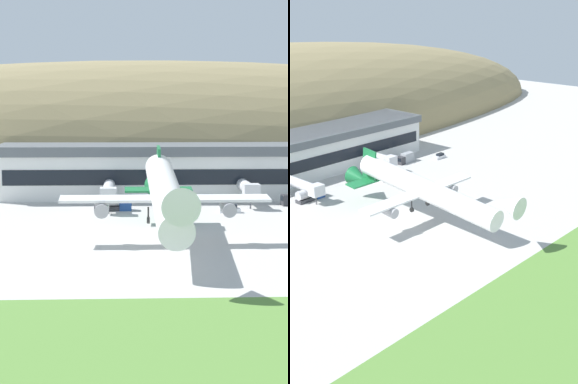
# 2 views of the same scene
# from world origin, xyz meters

# --- Properties ---
(ground_plane) EXTENTS (420.99, 420.99, 0.00)m
(ground_plane) POSITION_xyz_m (0.00, 0.00, 0.00)
(ground_plane) COLOR #B7B5AF
(terminal_building) EXTENTS (81.11, 17.77, 12.59)m
(terminal_building) POSITION_xyz_m (6.52, 47.49, 7.14)
(terminal_building) COLOR white
(terminal_building) RESTS_ON ground_plane
(jetway_0) EXTENTS (3.38, 16.62, 5.43)m
(jetway_0) POSITION_xyz_m (-7.68, 29.99, 3.99)
(jetway_0) COLOR silver
(jetway_0) RESTS_ON ground_plane
(jetway_1) EXTENTS (3.38, 11.98, 5.43)m
(jetway_1) POSITION_xyz_m (22.64, 32.46, 3.99)
(jetway_1) COLOR silver
(jetway_1) RESTS_ON ground_plane
(cargo_airplane) EXTENTS (34.07, 52.29, 11.46)m
(cargo_airplane) POSITION_xyz_m (2.00, -3.85, 8.23)
(cargo_airplane) COLOR white
(service_car_0) EXTENTS (4.49, 2.11, 1.65)m
(service_car_0) POSITION_xyz_m (17.56, 24.93, 0.68)
(service_car_0) COLOR silver
(service_car_0) RESTS_ON ground_plane
(service_car_2) EXTENTS (4.62, 1.87, 1.64)m
(service_car_2) POSITION_xyz_m (44.64, 28.26, 0.68)
(service_car_2) COLOR silver
(service_car_2) RESTS_ON ground_plane
(fuel_truck) EXTENTS (6.45, 2.68, 3.09)m
(fuel_truck) POSITION_xyz_m (33.61, 33.12, 1.46)
(fuel_truck) COLOR #333338
(fuel_truck) RESTS_ON ground_plane
(box_truck) EXTENTS (7.98, 2.80, 3.33)m
(box_truck) POSITION_xyz_m (-6.95, 28.26, 1.56)
(box_truck) COLOR #264C99
(box_truck) RESTS_ON ground_plane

